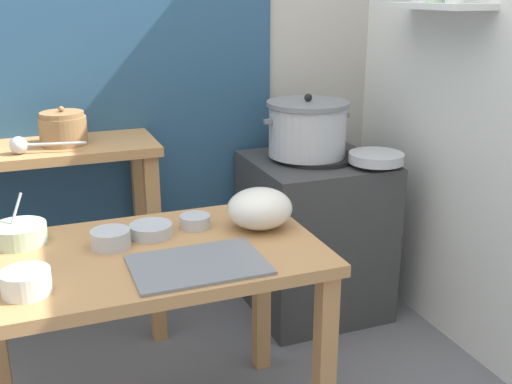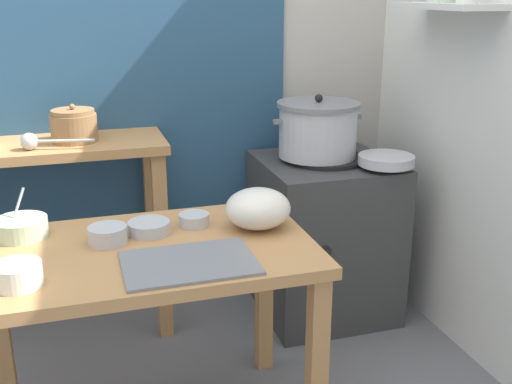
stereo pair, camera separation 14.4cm
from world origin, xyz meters
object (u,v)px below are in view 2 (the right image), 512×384
object	(u,v)px
ladle	(32,141)
prep_bowl_1	(149,227)
clay_pot	(74,126)
prep_bowl_0	(108,234)
stove_block	(324,236)
steamer_pot	(318,129)
wide_pan	(386,160)
serving_tray	(189,263)
prep_bowl_2	(21,227)
back_shelf_table	(55,193)
prep_bowl_4	(194,219)
prep_table	(145,278)
plastic_bag	(258,208)
prep_bowl_3	(18,274)

from	to	relation	value
ladle	prep_bowl_1	bearing A→B (deg)	-57.02
clay_pot	prep_bowl_0	xyz separation A→B (m)	(0.07, -0.73, -0.22)
prep_bowl_0	prep_bowl_1	xyz separation A→B (m)	(0.14, 0.05, -0.01)
stove_block	steamer_pot	distance (m)	0.53
steamer_pot	wide_pan	world-z (taller)	steamer_pot
ladle	serving_tray	xyz separation A→B (m)	(0.46, -0.87, -0.21)
ladle	prep_bowl_0	distance (m)	0.70
prep_bowl_2	steamer_pot	bearing A→B (deg)	20.86
back_shelf_table	ladle	distance (m)	0.28
prep_bowl_4	clay_pot	bearing A→B (deg)	119.51
serving_tray	prep_bowl_1	distance (m)	0.30
prep_table	back_shelf_table	distance (m)	0.85
stove_block	wide_pan	xyz separation A→B (m)	(0.19, -0.21, 0.42)
prep_table	steamer_pot	size ratio (longest dim) A/B	2.58
stove_block	plastic_bag	bearing A→B (deg)	-130.42
prep_table	prep_bowl_3	distance (m)	0.43
stove_block	ladle	xyz separation A→B (m)	(-1.27, 0.03, 0.55)
back_shelf_table	prep_bowl_1	size ratio (longest dim) A/B	6.67
steamer_pot	serving_tray	xyz separation A→B (m)	(-0.77, -0.86, -0.18)
clay_pot	prep_bowl_4	size ratio (longest dim) A/B	1.80
stove_block	ladle	bearing A→B (deg)	178.82
prep_table	steamer_pot	distance (m)	1.16
clay_pot	serving_tray	world-z (taller)	clay_pot
prep_bowl_1	prep_bowl_4	distance (m)	0.16
plastic_bag	prep_bowl_2	world-z (taller)	prep_bowl_2
prep_bowl_0	prep_bowl_3	size ratio (longest dim) A/B	0.95
prep_bowl_2	ladle	bearing A→B (deg)	85.69
ladle	plastic_bag	xyz separation A→B (m)	(0.75, -0.64, -0.14)
wide_pan	prep_bowl_4	distance (m)	0.98
steamer_pot	wide_pan	bearing A→B (deg)	-43.95
steamer_pot	prep_bowl_2	size ratio (longest dim) A/B	2.43
prep_table	wide_pan	world-z (taller)	wide_pan
prep_table	serving_tray	distance (m)	0.24
steamer_pot	plastic_bag	world-z (taller)	steamer_pot
plastic_bag	prep_bowl_0	xyz separation A→B (m)	(-0.51, 0.01, -0.04)
clay_pot	prep_bowl_1	size ratio (longest dim) A/B	1.34
wide_pan	back_shelf_table	bearing A→B (deg)	166.57
prep_table	ladle	bearing A→B (deg)	116.15
clay_pot	steamer_pot	bearing A→B (deg)	-5.90
serving_tray	prep_bowl_1	bearing A→B (deg)	106.02
serving_tray	prep_bowl_1	world-z (taller)	prep_bowl_1
prep_bowl_3	plastic_bag	bearing A→B (deg)	16.54
prep_table	clay_pot	size ratio (longest dim) A/B	5.70
prep_bowl_3	steamer_pot	bearing A→B (deg)	34.50
ladle	prep_bowl_4	bearing A→B (deg)	-45.89
steamer_pot	prep_bowl_2	bearing A→B (deg)	-159.14
clay_pot	prep_bowl_1	xyz separation A→B (m)	(0.21, -0.69, -0.22)
serving_tray	prep_bowl_0	world-z (taller)	prep_bowl_0
ladle	prep_bowl_0	bearing A→B (deg)	-69.30
clay_pot	wide_pan	world-z (taller)	clay_pot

